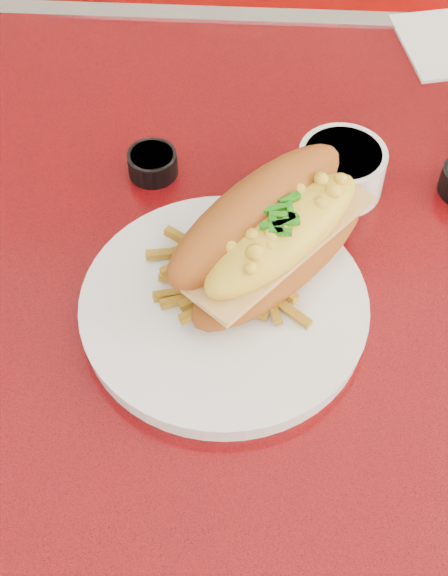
# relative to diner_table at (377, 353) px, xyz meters

# --- Properties ---
(ground) EXTENTS (8.00, 8.00, 0.00)m
(ground) POSITION_rel_diner_table_xyz_m (0.00, 0.00, -0.61)
(ground) COLOR silver
(ground) RESTS_ON ground
(diner_table) EXTENTS (1.23, 0.83, 0.77)m
(diner_table) POSITION_rel_diner_table_xyz_m (0.00, 0.00, 0.00)
(diner_table) COLOR red
(diner_table) RESTS_ON ground
(booth_bench_far) EXTENTS (1.20, 0.51, 0.90)m
(booth_bench_far) POSITION_rel_diner_table_xyz_m (0.00, 0.81, -0.32)
(booth_bench_far) COLOR #920D09
(booth_bench_far) RESTS_ON ground
(dinner_plate) EXTENTS (0.33, 0.33, 0.02)m
(dinner_plate) POSITION_rel_diner_table_xyz_m (-0.17, -0.07, 0.17)
(dinner_plate) COLOR white
(dinner_plate) RESTS_ON diner_table
(mac_hoagie) EXTENTS (0.23, 0.24, 0.10)m
(mac_hoagie) POSITION_rel_diner_table_xyz_m (-0.13, -0.02, 0.22)
(mac_hoagie) COLOR #A1511A
(mac_hoagie) RESTS_ON dinner_plate
(fries_pile) EXTENTS (0.12, 0.11, 0.03)m
(fries_pile) POSITION_rel_diner_table_xyz_m (-0.16, -0.05, 0.19)
(fries_pile) COLOR gold
(fries_pile) RESTS_ON dinner_plate
(fork) EXTENTS (0.02, 0.13, 0.00)m
(fork) POSITION_rel_diner_table_xyz_m (-0.11, -0.04, 0.18)
(fork) COLOR silver
(fork) RESTS_ON dinner_plate
(gravy_ramekin) EXTENTS (0.10, 0.10, 0.05)m
(gravy_ramekin) POSITION_rel_diner_table_xyz_m (-0.06, 0.10, 0.19)
(gravy_ramekin) COLOR white
(gravy_ramekin) RESTS_ON diner_table
(sauce_cup_left) EXTENTS (0.07, 0.07, 0.03)m
(sauce_cup_left) POSITION_rel_diner_table_xyz_m (-0.25, 0.11, 0.18)
(sauce_cup_left) COLOR black
(sauce_cup_left) RESTS_ON diner_table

